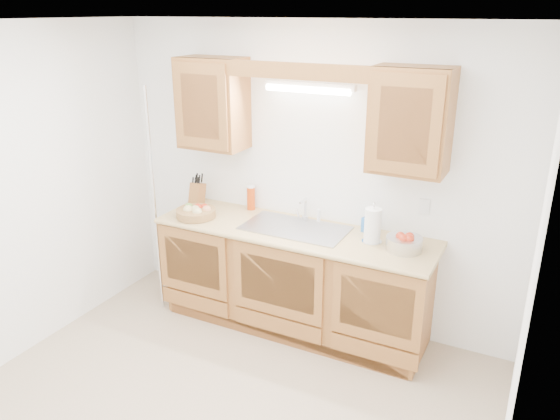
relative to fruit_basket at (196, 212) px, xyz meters
The scene contains 17 objects.
room 1.40m from the fruit_basket, 50.90° to the right, with size 3.52×3.50×2.50m.
base_cabinets 1.01m from the fruit_basket, ahead, with size 2.20×0.60×0.86m, color #9D5F2E.
countertop 0.87m from the fruit_basket, ahead, with size 2.30×0.63×0.04m, color tan.
upper_cabinet_left 0.92m from the fruit_basket, 83.46° to the left, with size 0.55×0.33×0.75m, color #9D5F2E.
upper_cabinet_right 1.93m from the fruit_basket, ahead, with size 0.55×0.33×0.75m, color #9D5F2E.
valance 1.48m from the fruit_basket, ahead, with size 2.20×0.05×0.12m, color #9D5F2E.
fluorescent_fixture 1.40m from the fruit_basket, 22.50° to the left, with size 0.76×0.08×0.08m.
sink 0.88m from the fruit_basket, ahead, with size 0.84×0.46×0.36m.
wire_shelf_pole 0.36m from the fruit_basket, 159.71° to the right, with size 0.03×0.03×2.00m, color silver.
outlet_plate 1.87m from the fruit_basket, 13.41° to the left, with size 0.08×0.01×0.12m, color white.
fruit_basket is the anchor object (origin of this frame).
knife_block 0.32m from the fruit_basket, 122.79° to the left, with size 0.11×0.17×0.30m.
orange_canister 0.50m from the fruit_basket, 49.52° to the left, with size 0.08×0.08×0.21m.
soap_bottle 1.44m from the fruit_basket, 13.96° to the left, with size 0.08×0.08×0.18m, color blue.
sponge 1.45m from the fruit_basket, 15.16° to the left, with size 0.11×0.10×0.02m.
paper_towel 1.51m from the fruit_basket, ahead, with size 0.15×0.15×0.32m.
apple_bowl 1.76m from the fruit_basket, ahead, with size 0.29×0.29×0.14m.
Camera 1 is at (1.73, -2.48, 2.57)m, focal length 35.00 mm.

